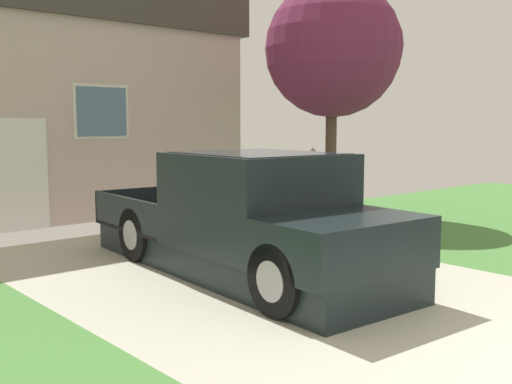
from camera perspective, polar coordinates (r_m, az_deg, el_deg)
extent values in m
cube|color=#B7B5A1|center=(7.86, 1.16, -8.71)|extent=(5.20, 9.00, 0.06)
cube|color=black|center=(8.36, -1.94, -6.08)|extent=(2.09, 5.45, 0.42)
cube|color=black|center=(7.83, 0.10, -0.79)|extent=(2.00, 2.17, 1.23)
cube|color=#1E2833|center=(7.79, 0.10, 1.89)|extent=(1.76, 1.99, 0.52)
cube|color=black|center=(6.70, 8.50, -4.89)|extent=(1.93, 1.30, 0.59)
cube|color=black|center=(9.64, -7.49, -2.99)|extent=(2.01, 2.27, 0.06)
cube|color=black|center=(10.07, -3.09, -1.20)|extent=(0.22, 2.14, 0.52)
cube|color=black|center=(9.19, -12.36, -2.09)|extent=(0.22, 2.14, 0.52)
cube|color=black|center=(10.51, -10.35, -0.97)|extent=(1.85, 0.20, 0.52)
cube|color=black|center=(7.96, 9.12, 1.21)|extent=(0.11, 0.19, 0.20)
cylinder|color=black|center=(7.46, 11.77, -6.27)|extent=(0.32, 0.82, 0.80)
cylinder|color=#9E9EA3|center=(7.46, 11.77, -6.27)|extent=(0.31, 0.46, 0.44)
cylinder|color=black|center=(6.37, 2.25, -8.35)|extent=(0.32, 0.82, 0.80)
cylinder|color=#9E9EA3|center=(6.37, 2.25, -8.35)|extent=(0.31, 0.46, 0.44)
cylinder|color=black|center=(9.89, -2.86, -2.99)|extent=(0.32, 0.82, 0.80)
cylinder|color=#9E9EA3|center=(9.89, -2.86, -2.99)|extent=(0.31, 0.46, 0.44)
cylinder|color=black|center=(9.09, -11.17, -3.95)|extent=(0.32, 0.82, 0.80)
cylinder|color=#9E9EA3|center=(9.09, -11.17, -3.95)|extent=(0.31, 0.46, 0.44)
cylinder|color=navy|center=(9.19, 6.23, -3.55)|extent=(0.15, 0.15, 0.86)
cylinder|color=navy|center=(8.96, 4.43, -3.80)|extent=(0.15, 0.15, 0.86)
cylinder|color=#3870B2|center=(8.98, 5.39, 0.67)|extent=(0.33, 0.33, 0.58)
cylinder|color=tan|center=(9.11, 6.32, 0.61)|extent=(0.09, 0.09, 0.56)
cylinder|color=tan|center=(8.86, 4.44, 0.47)|extent=(0.09, 0.09, 0.56)
sphere|color=tan|center=(8.95, 5.42, 3.27)|extent=(0.20, 0.20, 0.20)
cylinder|color=brown|center=(8.94, 5.42, 3.56)|extent=(0.38, 0.38, 0.01)
cone|color=brown|center=(8.94, 5.43, 3.91)|extent=(0.21, 0.21, 0.11)
cube|color=tan|center=(9.03, 6.81, -5.85)|extent=(0.32, 0.21, 0.21)
torus|color=tan|center=(8.99, 6.82, -4.87)|extent=(0.29, 0.02, 0.29)
cube|color=slate|center=(12.82, -14.49, 7.43)|extent=(1.10, 0.05, 1.00)
cube|color=silver|center=(12.83, -14.52, 7.43)|extent=(1.23, 0.02, 1.12)
cylinder|color=brown|center=(13.44, 7.14, 3.08)|extent=(0.25, 0.25, 2.48)
sphere|color=#6B2647|center=(13.55, 9.37, 13.56)|extent=(2.10, 2.10, 2.10)
sphere|color=#6B2647|center=(13.41, 7.36, 13.40)|extent=(2.96, 2.96, 2.96)
sphere|color=#6B2647|center=(13.41, 7.47, 13.28)|extent=(2.16, 2.16, 2.16)
cube|color=#424247|center=(12.99, 2.15, -0.09)|extent=(0.58, 0.68, 0.89)
cube|color=#2E2E31|center=(12.94, 2.16, 2.09)|extent=(0.60, 0.71, 0.10)
cylinder|color=black|center=(12.70, 2.27, -2.28)|extent=(0.05, 0.18, 0.18)
cylinder|color=black|center=(13.01, 3.67, -2.08)|extent=(0.05, 0.18, 0.18)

